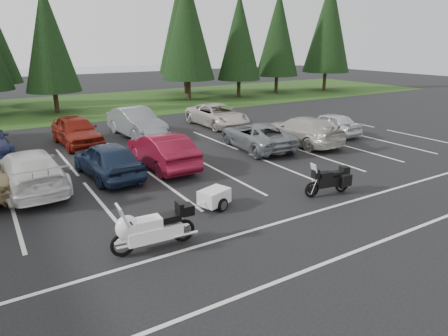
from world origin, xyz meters
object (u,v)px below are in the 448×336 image
(car_near_8, at_px, (330,124))
(car_far_3, at_px, (136,122))
(touring_motorcycle, at_px, (153,224))
(car_near_7, at_px, (301,130))
(car_far_2, at_px, (76,131))
(cargo_trailer, at_px, (214,199))
(car_near_6, at_px, (257,136))
(car_far_4, at_px, (217,115))
(car_near_5, at_px, (162,150))
(car_near_3, at_px, (29,170))
(adventure_motorcycle, at_px, (328,178))
(car_near_4, at_px, (107,159))

(car_near_8, distance_m, car_far_3, 11.59)
(car_far_3, height_order, touring_motorcycle, car_far_3)
(car_near_7, distance_m, car_far_2, 12.21)
(car_near_7, relative_size, cargo_trailer, 3.51)
(car_near_6, distance_m, car_far_4, 6.22)
(car_near_5, distance_m, car_near_6, 5.54)
(car_near_6, relative_size, car_far_3, 0.98)
(car_far_2, height_order, touring_motorcycle, car_far_2)
(car_far_4, bearing_deg, car_far_3, 178.24)
(car_far_2, xyz_separation_m, car_far_3, (3.51, 0.33, 0.03))
(car_far_3, xyz_separation_m, cargo_trailer, (-1.52, -11.69, -0.49))
(car_near_3, height_order, car_far_3, car_far_3)
(car_near_6, bearing_deg, car_near_5, 10.09)
(car_near_7, xyz_separation_m, car_far_2, (-10.54, 6.15, 0.05))
(car_far_3, xyz_separation_m, adventure_motorcycle, (2.65, -12.82, -0.18))
(car_near_3, xyz_separation_m, car_far_3, (6.58, 6.49, 0.06))
(car_far_2, relative_size, car_far_3, 0.93)
(car_near_3, distance_m, car_near_6, 10.96)
(car_near_5, height_order, touring_motorcycle, car_near_5)
(car_far_2, relative_size, car_far_4, 0.91)
(touring_motorcycle, xyz_separation_m, cargo_trailer, (2.81, 1.55, -0.39))
(car_far_4, xyz_separation_m, cargo_trailer, (-7.12, -11.74, -0.38))
(car_far_3, bearing_deg, car_near_5, -105.16)
(car_near_7, bearing_deg, adventure_motorcycle, 51.32)
(car_near_8, relative_size, touring_motorcycle, 1.48)
(car_far_4, xyz_separation_m, touring_motorcycle, (-9.93, -13.29, 0.01))
(car_near_4, distance_m, adventure_motorcycle, 8.87)
(cargo_trailer, bearing_deg, car_near_6, 25.14)
(car_far_3, bearing_deg, car_near_4, -124.01)
(car_far_2, relative_size, touring_motorcycle, 1.78)
(car_near_8, height_order, cargo_trailer, car_near_8)
(car_near_8, bearing_deg, car_far_2, -25.25)
(car_near_8, bearing_deg, touring_motorcycle, 23.96)
(car_far_4, bearing_deg, car_near_6, -103.72)
(car_far_2, bearing_deg, car_near_3, -119.46)
(adventure_motorcycle, bearing_deg, car_far_3, 110.36)
(car_near_5, bearing_deg, car_near_7, 179.72)
(car_near_4, distance_m, car_near_7, 10.66)
(touring_motorcycle, bearing_deg, car_near_6, 42.85)
(car_far_2, relative_size, cargo_trailer, 3.21)
(touring_motorcycle, distance_m, adventure_motorcycle, 6.99)
(car_near_4, xyz_separation_m, cargo_trailer, (2.10, -5.14, -0.42))
(car_near_4, bearing_deg, adventure_motorcycle, 130.57)
(cargo_trailer, height_order, adventure_motorcycle, adventure_motorcycle)
(car_near_4, xyz_separation_m, car_near_5, (2.47, 0.07, 0.02))
(touring_motorcycle, bearing_deg, car_far_4, 56.49)
(car_near_4, relative_size, car_far_3, 0.88)
(car_near_3, relative_size, car_near_4, 1.19)
(adventure_motorcycle, bearing_deg, car_far_2, 124.93)
(car_far_4, distance_m, touring_motorcycle, 16.59)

